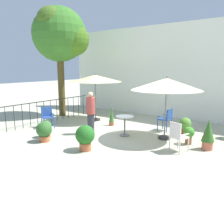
% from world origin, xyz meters
% --- Properties ---
extents(ground_plane, '(60.00, 60.00, 0.00)m').
position_xyz_m(ground_plane, '(0.00, 0.00, 0.00)').
color(ground_plane, '#B1B096').
extents(villa_facade, '(11.57, 0.30, 4.54)m').
position_xyz_m(villa_facade, '(0.00, 4.30, 2.27)').
color(villa_facade, white).
rests_on(villa_facade, ground).
extents(terrace_railing, '(0.03, 4.71, 1.01)m').
position_xyz_m(terrace_railing, '(-3.65, 0.00, 0.68)').
color(terrace_railing, black).
rests_on(terrace_railing, ground).
extents(shade_tree, '(2.78, 2.65, 5.39)m').
position_xyz_m(shade_tree, '(-4.29, 1.35, 4.06)').
color(shade_tree, brown).
rests_on(shade_tree, ground).
extents(patio_umbrella_0, '(2.41, 2.41, 2.19)m').
position_xyz_m(patio_umbrella_0, '(1.65, 0.66, 1.91)').
color(patio_umbrella_0, '#2D2D2D').
rests_on(patio_umbrella_0, ground).
extents(patio_umbrella_1, '(2.47, 2.47, 2.20)m').
position_xyz_m(patio_umbrella_1, '(-2.20, 1.47, 1.97)').
color(patio_umbrella_1, '#2D2D2D').
rests_on(patio_umbrella_1, ground).
extents(cafe_table_0, '(0.66, 0.66, 0.73)m').
position_xyz_m(cafe_table_0, '(0.31, 0.16, 0.51)').
color(cafe_table_0, white).
rests_on(cafe_table_0, ground).
extents(patio_chair_0, '(0.54, 0.54, 0.91)m').
position_xyz_m(patio_chair_0, '(2.49, -0.33, 0.52)').
color(patio_chair_0, silver).
rests_on(patio_chair_0, ground).
extents(patio_chair_1, '(0.46, 0.50, 0.89)m').
position_xyz_m(patio_chair_1, '(1.29, 1.66, 0.53)').
color(patio_chair_1, '#264C9C').
rests_on(patio_chair_1, ground).
extents(patio_chair_2, '(0.59, 0.61, 0.87)m').
position_xyz_m(patio_chair_2, '(-2.96, -0.73, 0.51)').
color(patio_chair_2, '#294B8F').
rests_on(patio_chair_2, ground).
extents(potted_plant_0, '(0.39, 0.39, 0.94)m').
position_xyz_m(potted_plant_0, '(3.17, 0.40, 0.50)').
color(potted_plant_0, '#C3654B').
rests_on(potted_plant_0, ground).
extents(potted_plant_1, '(0.40, 0.40, 0.62)m').
position_xyz_m(potted_plant_1, '(-1.84, -1.70, 0.34)').
color(potted_plant_1, '#A75934').
rests_on(potted_plant_1, ground).
extents(potted_plant_2, '(0.59, 0.59, 0.78)m').
position_xyz_m(potted_plant_2, '(0.21, -1.86, 0.44)').
color(potted_plant_2, '#AF5D37').
rests_on(potted_plant_2, ground).
extents(potted_plant_3, '(0.53, 0.53, 0.68)m').
position_xyz_m(potted_plant_3, '(-1.51, -2.04, 0.38)').
color(potted_plant_3, '#B56037').
rests_on(potted_plant_3, ground).
extents(potted_plant_4, '(0.36, 0.36, 0.59)m').
position_xyz_m(potted_plant_4, '(2.53, 0.56, 0.35)').
color(potted_plant_4, brown).
rests_on(potted_plant_4, ground).
extents(potted_plant_5, '(0.44, 0.44, 0.66)m').
position_xyz_m(potted_plant_5, '(2.09, 1.50, 0.39)').
color(potted_plant_5, brown).
rests_on(potted_plant_5, ground).
extents(potted_plant_7, '(0.21, 0.21, 0.81)m').
position_xyz_m(potted_plant_7, '(-0.99, 1.10, 0.40)').
color(potted_plant_7, brown).
rests_on(potted_plant_7, ground).
extents(standing_person, '(0.42, 0.42, 1.60)m').
position_xyz_m(standing_person, '(-0.82, -0.43, 0.82)').
color(standing_person, '#33333D').
rests_on(standing_person, ground).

